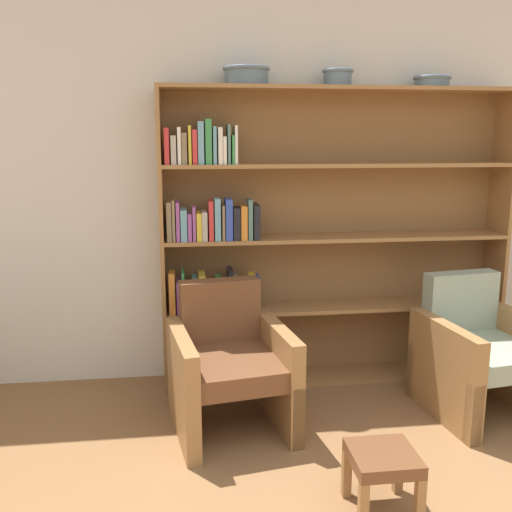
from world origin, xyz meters
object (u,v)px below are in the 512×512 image
at_px(bowl_cream, 246,75).
at_px(bowl_stoneware, 432,81).
at_px(bowl_copper, 338,77).
at_px(bookshelf, 301,245).
at_px(armchair_leather, 229,365).
at_px(armchair_cushioned, 480,352).
at_px(footstool, 383,465).

distance_m(bowl_cream, bowl_stoneware, 1.21).
bearing_deg(bowl_copper, bowl_cream, 180.00).
bearing_deg(bowl_cream, bookshelf, 3.13).
bearing_deg(armchair_leather, bowl_stoneware, -165.92).
distance_m(bookshelf, bowl_copper, 1.11).
xyz_separation_m(bowl_stoneware, armchair_cushioned, (0.15, -0.59, -1.64)).
bearing_deg(bowl_copper, bowl_stoneware, -0.00).
relative_size(armchair_leather, armchair_cushioned, 1.00).
bearing_deg(armchair_leather, footstool, 115.79).
distance_m(bookshelf, bowl_cream, 1.15).
distance_m(armchair_cushioned, footstool, 1.28).
distance_m(bowl_cream, armchair_cushioned, 2.23).
relative_size(bookshelf, armchair_leather, 2.84).
xyz_separation_m(bowl_cream, footstool, (0.44, -1.47, -1.80)).
relative_size(bowl_cream, armchair_cushioned, 0.36).
height_order(bowl_cream, bowl_copper, bowl_cream).
height_order(bowl_stoneware, armchair_leather, bowl_stoneware).
height_order(bowl_copper, bowl_stoneware, bowl_copper).
xyz_separation_m(armchair_cushioned, footstool, (-0.92, -0.88, -0.14)).
xyz_separation_m(bookshelf, armchair_leather, (-0.54, -0.61, -0.57)).
height_order(bookshelf, armchair_leather, bookshelf).
bearing_deg(armchair_leather, bowl_cream, -115.13).
bearing_deg(bowl_cream, bowl_stoneware, -0.00).
bearing_deg(bookshelf, bowl_stoneware, -1.38).
xyz_separation_m(bowl_stoneware, footstool, (-0.77, -1.47, -1.78)).
xyz_separation_m(bowl_cream, armchair_leather, (-0.17, -0.59, -1.66)).
bearing_deg(armchair_cushioned, bowl_copper, -45.30).
height_order(bowl_stoneware, armchair_cushioned, bowl_stoneware).
relative_size(armchair_leather, footstool, 2.81).
height_order(bookshelf, bowl_copper, bowl_copper).
bearing_deg(bowl_copper, armchair_cushioned, -37.13).
bearing_deg(bookshelf, armchair_leather, -131.47).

